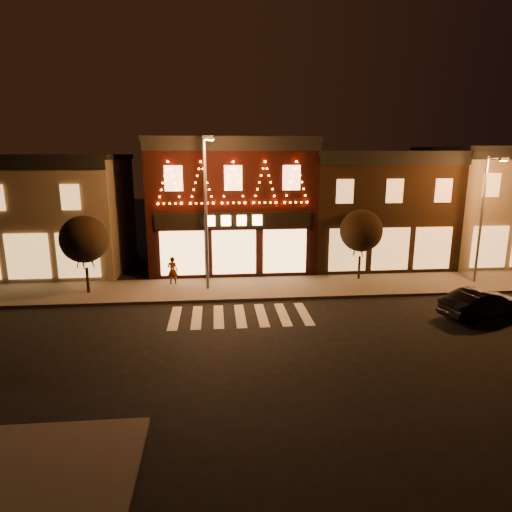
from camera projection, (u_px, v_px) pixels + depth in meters
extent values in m
plane|color=black|center=(246.00, 354.00, 16.41)|extent=(120.00, 120.00, 0.00)
cube|color=#47423D|center=(272.00, 288.00, 24.33)|extent=(44.00, 4.00, 0.15)
cube|color=#726851|center=(28.00, 215.00, 28.01)|extent=(12.00, 8.00, 7.00)
cube|color=black|center=(21.00, 157.00, 27.18)|extent=(12.20, 8.20, 0.30)
cube|color=black|center=(231.00, 205.00, 29.07)|extent=(10.00, 8.00, 8.00)
cube|color=black|center=(230.00, 141.00, 28.13)|extent=(10.20, 8.20, 0.30)
cube|color=black|center=(233.00, 146.00, 24.29)|extent=(10.00, 0.25, 0.50)
cube|color=black|center=(234.00, 220.00, 25.19)|extent=(9.00, 0.15, 0.90)
cube|color=#FFD87F|center=(234.00, 220.00, 25.09)|extent=(3.40, 0.08, 0.60)
cube|color=black|center=(369.00, 210.00, 30.03)|extent=(9.00, 8.00, 7.20)
cube|color=black|center=(373.00, 154.00, 29.17)|extent=(9.20, 8.20, 0.30)
cube|color=black|center=(397.00, 161.00, 25.34)|extent=(9.00, 0.25, 0.50)
cube|color=#726851|center=(493.00, 206.00, 30.81)|extent=(9.00, 8.00, 7.50)
cube|color=black|center=(501.00, 149.00, 29.92)|extent=(9.20, 8.20, 0.30)
cylinder|color=#59595E|center=(206.00, 215.00, 23.06)|extent=(0.16, 0.16, 8.08)
cylinder|color=#59595E|center=(206.00, 137.00, 21.40)|extent=(0.37, 1.61, 0.10)
cube|color=#59595E|center=(209.00, 138.00, 20.65)|extent=(0.54, 0.36, 0.18)
cube|color=orange|center=(209.00, 140.00, 20.68)|extent=(0.41, 0.26, 0.05)
cylinder|color=#59595E|center=(481.00, 221.00, 24.42)|extent=(0.14, 0.14, 7.06)
cylinder|color=#59595E|center=(496.00, 158.00, 22.95)|extent=(0.17, 1.41, 0.09)
cube|color=#59595E|center=(504.00, 159.00, 22.28)|extent=(0.45, 0.27, 0.16)
cube|color=orange|center=(503.00, 161.00, 22.30)|extent=(0.35, 0.20, 0.04)
cylinder|color=black|center=(88.00, 280.00, 23.12)|extent=(0.15, 0.15, 1.34)
sphere|color=black|center=(84.00, 239.00, 22.62)|extent=(2.45, 2.45, 2.45)
cylinder|color=black|center=(359.00, 267.00, 25.70)|extent=(0.15, 0.15, 1.34)
sphere|color=black|center=(361.00, 231.00, 25.20)|extent=(2.44, 2.44, 2.44)
imported|color=black|center=(482.00, 304.00, 19.97)|extent=(4.21, 2.36, 1.32)
imported|color=gray|center=(173.00, 270.00, 24.60)|extent=(0.62, 0.44, 1.57)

